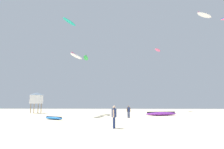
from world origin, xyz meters
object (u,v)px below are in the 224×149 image
object	(u,v)px
kite_aloft_3	(86,58)
person_midground	(129,111)
person_foreground	(114,115)
kite_aloft_0	(158,50)
kite_grounded_near	(54,118)
lifeguard_tower	(37,98)
kite_aloft_2	(76,56)
kite_aloft_6	(204,15)
kite_aloft_1	(69,22)
kite_grounded_mid	(161,114)

from	to	relation	value
kite_aloft_3	person_midground	bearing A→B (deg)	-45.64
person_foreground	kite_aloft_0	world-z (taller)	kite_aloft_0
kite_grounded_near	kite_aloft_3	xyz separation A→B (m)	(1.82, 10.79, 9.97)
lifeguard_tower	kite_aloft_2	world-z (taller)	kite_aloft_2
person_foreground	kite_aloft_6	world-z (taller)	kite_aloft_6
kite_aloft_2	person_foreground	bearing A→B (deg)	-66.18
person_foreground	person_midground	world-z (taller)	person_foreground
kite_aloft_1	kite_grounded_mid	bearing A→B (deg)	-15.94
kite_grounded_mid	kite_aloft_1	bearing A→B (deg)	164.06
kite_aloft_1	kite_aloft_2	bearing A→B (deg)	-64.70
kite_grounded_near	kite_grounded_mid	size ratio (longest dim) A/B	0.56
person_midground	kite_aloft_1	distance (m)	22.49
person_foreground	kite_grounded_near	xyz separation A→B (m)	(-7.52, 8.27, -0.84)
kite_aloft_0	kite_aloft_6	size ratio (longest dim) A/B	0.77
kite_grounded_near	person_midground	bearing A→B (deg)	19.63
kite_aloft_6	person_foreground	bearing A→B (deg)	-127.70
lifeguard_tower	kite_aloft_0	xyz separation A→B (m)	(27.09, 11.07, 12.88)
person_foreground	kite_grounded_mid	world-z (taller)	person_foreground
person_foreground	person_midground	bearing A→B (deg)	91.52
kite_aloft_1	kite_aloft_6	distance (m)	27.98
kite_aloft_1	person_midground	bearing A→B (deg)	-40.38
kite_aloft_1	kite_aloft_0	bearing A→B (deg)	34.72
person_foreground	kite_aloft_2	distance (m)	17.86
person_foreground	kite_grounded_mid	distance (m)	17.76
kite_aloft_3	kite_aloft_6	xyz separation A→B (m)	(23.98, 4.60, 10.06)
kite_aloft_1	kite_aloft_2	world-z (taller)	kite_aloft_1
kite_grounded_mid	person_foreground	bearing A→B (deg)	-113.33
kite_grounded_mid	lifeguard_tower	xyz separation A→B (m)	(-23.51, 7.57, 2.75)
kite_grounded_near	kite_aloft_3	bearing A→B (deg)	80.41
kite_aloft_6	lifeguard_tower	bearing A→B (deg)	179.67
person_foreground	person_midground	distance (m)	11.66
lifeguard_tower	kite_aloft_0	bearing A→B (deg)	22.23
person_foreground	kite_aloft_2	xyz separation A→B (m)	(-6.38, 14.44, 8.34)
kite_grounded_near	kite_aloft_2	world-z (taller)	kite_aloft_2
kite_aloft_1	lifeguard_tower	bearing A→B (deg)	157.85
lifeguard_tower	kite_grounded_mid	bearing A→B (deg)	-17.84
person_midground	kite_aloft_6	world-z (taller)	kite_aloft_6
kite_aloft_0	kite_aloft_2	bearing A→B (deg)	-129.65
person_midground	kite_grounded_mid	bearing A→B (deg)	111.41
kite_aloft_2	person_midground	bearing A→B (deg)	-19.87
kite_aloft_1	kite_aloft_6	world-z (taller)	kite_aloft_6
person_midground	kite_grounded_near	xyz separation A→B (m)	(-9.18, -3.27, -0.78)
lifeguard_tower	kite_aloft_1	xyz separation A→B (m)	(7.00, -2.85, 14.99)
person_midground	kite_aloft_2	size ratio (longest dim) A/B	0.40
kite_aloft_0	kite_aloft_6	xyz separation A→B (m)	(7.68, -11.27, 4.28)
lifeguard_tower	kite_aloft_2	distance (m)	15.18
kite_aloft_3	kite_aloft_6	size ratio (longest dim) A/B	0.78
lifeguard_tower	person_foreground	bearing A→B (deg)	-55.37
person_foreground	kite_aloft_6	size ratio (longest dim) A/B	0.39
kite_grounded_mid	kite_aloft_3	bearing A→B (deg)	167.76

